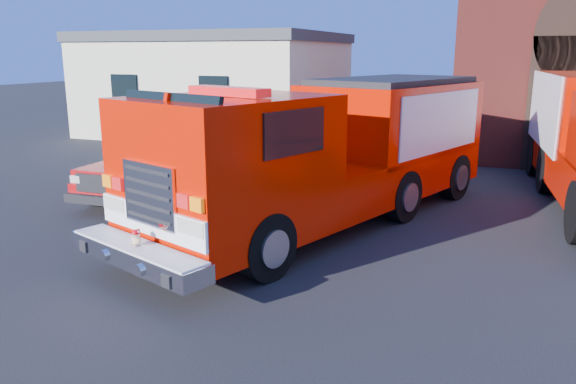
% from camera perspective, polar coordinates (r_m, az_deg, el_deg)
% --- Properties ---
extents(ground, '(100.00, 100.00, 0.00)m').
position_cam_1_polar(ground, '(10.68, 2.39, -5.32)').
color(ground, black).
rests_on(ground, ground).
extents(side_building, '(10.20, 8.20, 4.35)m').
position_cam_1_polar(side_building, '(25.70, -7.09, 10.93)').
color(side_building, beige).
rests_on(side_building, ground).
extents(fire_engine, '(5.74, 10.03, 2.98)m').
position_cam_1_polar(fire_engine, '(11.77, 4.60, 4.24)').
color(fire_engine, black).
rests_on(fire_engine, ground).
extents(pickup_truck, '(2.03, 5.15, 1.66)m').
position_cam_1_polar(pickup_truck, '(14.76, -12.74, 2.93)').
color(pickup_truck, black).
rests_on(pickup_truck, ground).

